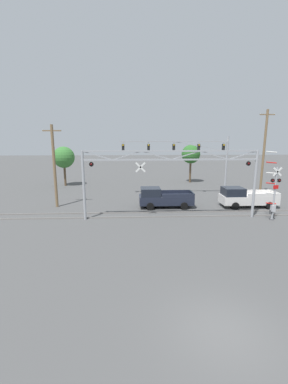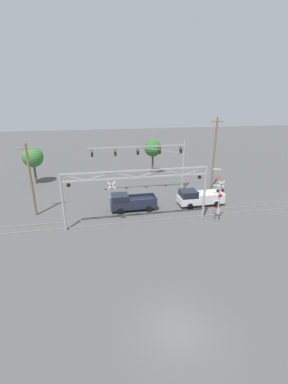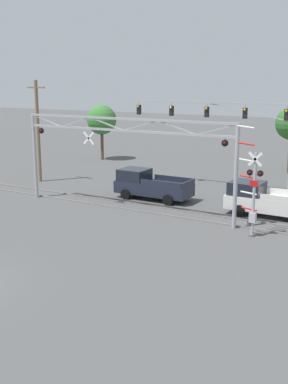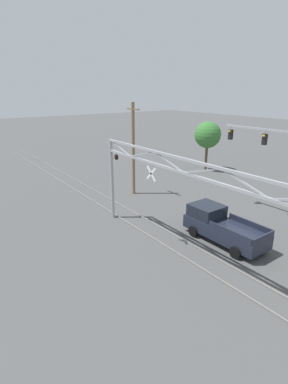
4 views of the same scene
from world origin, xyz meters
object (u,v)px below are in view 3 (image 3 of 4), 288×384
Objects in this scene: crossing_gantry at (123,144)px; pickup_truck_following at (267,200)px; pickup_truck_lead at (150,185)px; crossing_signal_mast at (253,195)px; traffic_signal_span at (240,123)px; utility_pole_left at (38,130)px; background_tree_beyond_span at (102,120)px.

pickup_truck_following is (8.33, 3.50, -3.34)m from crossing_gantry.
crossing_gantry is 5.02m from pickup_truck_lead.
crossing_signal_mast is 0.45× the size of traffic_signal_span.
crossing_gantry is 2.69× the size of pickup_truck_following.
pickup_truck_lead is (-0.18, 3.74, -3.34)m from crossing_gantry.
traffic_signal_span is at bearing 64.37° from crossing_gantry.
utility_pole_left reaches higher than background_tree_beyond_span.
crossing_gantry reaches higher than crossing_signal_mast.
traffic_signal_span reaches higher than pickup_truck_following.
pickup_truck_lead is at bearing 92.79° from crossing_gantry.
background_tree_beyond_span is at bearing 100.10° from utility_pole_left.
crossing_gantry is at bearing -115.63° from traffic_signal_span.
crossing_signal_mast reaches higher than background_tree_beyond_span.
pickup_truck_following is (3.90, -5.73, -4.19)m from traffic_signal_span.
pickup_truck_lead and pickup_truck_following have the same top height.
pickup_truck_lead is 11.43m from utility_pole_left.
utility_pole_left is 1.43× the size of background_tree_beyond_span.
traffic_signal_span is at bearing -22.37° from background_tree_beyond_span.
utility_pole_left is (-19.43, 0.92, 3.31)m from pickup_truck_following.
pickup_truck_lead is at bearing -130.04° from traffic_signal_span.
crossing_signal_mast is 0.72× the size of utility_pole_left.
pickup_truck_following is 0.68× the size of utility_pole_left.
pickup_truck_lead is (-4.61, -5.49, -4.19)m from traffic_signal_span.
crossing_signal_mast is (8.76, -0.90, -2.04)m from crossing_gantry.
background_tree_beyond_span is (-17.69, 7.28, -0.97)m from traffic_signal_span.
crossing_gantry reaches higher than pickup_truck_following.
utility_pole_left is at bearing -79.90° from background_tree_beyond_span.
crossing_gantry is 21.17m from background_tree_beyond_span.
traffic_signal_span is (-4.33, 10.13, 2.89)m from crossing_signal_mast.
pickup_truck_following is at bearing -55.78° from traffic_signal_span.
pickup_truck_following is at bearing -31.08° from background_tree_beyond_span.
crossing_signal_mast is 4.61m from pickup_truck_following.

